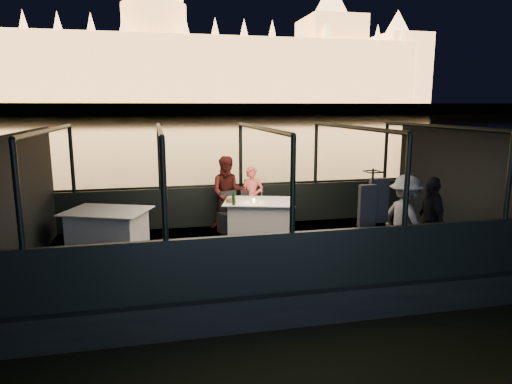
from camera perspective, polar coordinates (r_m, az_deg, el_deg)
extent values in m
plane|color=black|center=(88.19, -11.48, 8.46)|extent=(500.00, 500.00, 0.00)
cube|color=black|center=(8.93, 0.57, -10.29)|extent=(8.60, 4.40, 1.00)
cube|color=black|center=(8.77, 0.57, -7.36)|extent=(8.00, 4.00, 0.04)
cube|color=black|center=(10.54, -1.90, -1.62)|extent=(8.00, 0.08, 0.90)
cube|color=black|center=(6.79, 4.47, -8.69)|extent=(8.00, 0.08, 0.90)
cube|color=#423D33|center=(218.13, -12.29, 9.93)|extent=(400.00, 140.00, 6.00)
cube|color=silver|center=(9.53, 0.48, -3.35)|extent=(1.69, 1.41, 0.77)
cube|color=white|center=(9.06, -18.01, -4.64)|extent=(1.78, 1.55, 0.79)
cube|color=black|center=(9.84, -3.33, -2.53)|extent=(0.53, 0.53, 0.87)
cube|color=black|center=(9.98, -0.63, -2.32)|extent=(0.45, 0.45, 0.86)
imported|color=#E55E53|center=(10.13, -0.51, -0.38)|extent=(0.56, 0.44, 1.39)
imported|color=#3D1311|center=(10.08, -3.51, -0.47)|extent=(0.86, 0.71, 1.62)
imported|color=silver|center=(8.22, 18.22, -2.86)|extent=(0.76, 1.11, 1.56)
imported|color=black|center=(8.44, 21.02, -2.68)|extent=(0.53, 0.95, 1.53)
cylinder|color=#143719|center=(9.01, -2.81, -0.73)|extent=(0.08, 0.08, 0.31)
cylinder|color=olive|center=(9.30, -3.09, -1.06)|extent=(0.22, 0.22, 0.09)
cylinder|color=#FFA53F|center=(9.24, -0.27, -1.12)|extent=(0.07, 0.07, 0.07)
cylinder|color=white|center=(9.29, 1.39, -1.27)|extent=(0.28, 0.28, 0.01)
cylinder|color=white|center=(9.43, -3.10, -1.09)|extent=(0.32, 0.32, 0.02)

